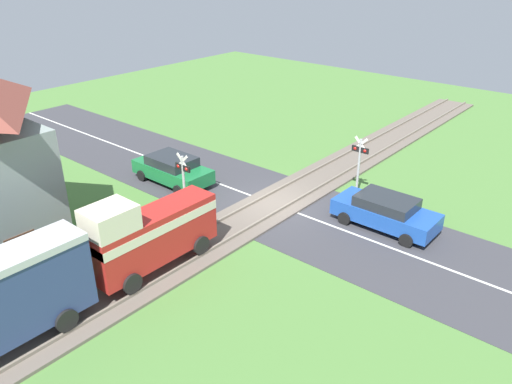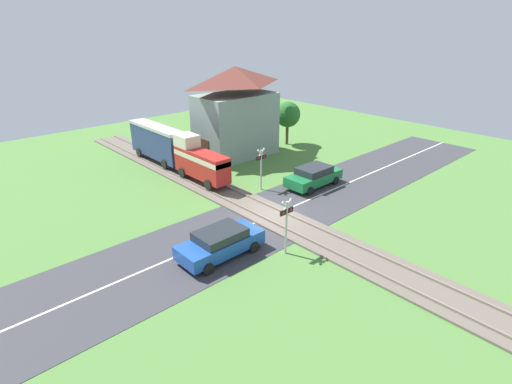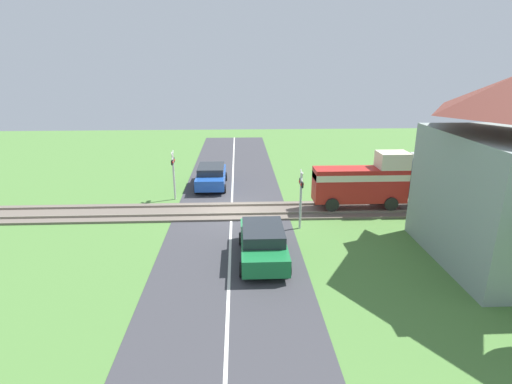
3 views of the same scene
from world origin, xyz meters
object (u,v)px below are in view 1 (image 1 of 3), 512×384
Objects in this scene: crossing_signal_west_approach at (359,158)px; pedestrian_by_station at (15,288)px; train at (63,272)px; car_near_crossing at (385,211)px; crossing_signal_east_approach at (183,177)px; car_far_side at (172,169)px.

crossing_signal_west_approach reaches higher than pedestrian_by_station.
train is 13.46m from car_near_crossing.
car_near_crossing is at bearing -112.27° from train.
crossing_signal_east_approach is (4.93, 7.10, 0.00)m from crossing_signal_west_approach.
car_far_side is (10.84, 2.88, 0.01)m from car_near_crossing.
car_far_side is 1.46× the size of crossing_signal_west_approach.
crossing_signal_east_approach is 8.37m from pedestrian_by_station.
crossing_signal_west_approach is (2.62, -2.11, 1.20)m from car_near_crossing.
car_near_crossing is 3.57m from crossing_signal_west_approach.
crossing_signal_east_approach is (7.55, 4.99, 1.20)m from car_near_crossing.
train is 14.74m from crossing_signal_west_approach.
train is 2.70× the size of car_near_crossing.
crossing_signal_west_approach reaches higher than car_far_side.
train is at bearing 108.34° from crossing_signal_east_approach.
train is 3.98× the size of crossing_signal_east_approach.
train reaches higher than crossing_signal_west_approach.
car_far_side is 2.55× the size of pedestrian_by_station.
train is at bearing 121.10° from car_far_side.
car_near_crossing is 11.22m from car_far_side.
pedestrian_by_station is at bearing 93.77° from crossing_signal_east_approach.
crossing_signal_east_approach reaches higher than car_near_crossing.
train is 6.97× the size of pedestrian_by_station.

